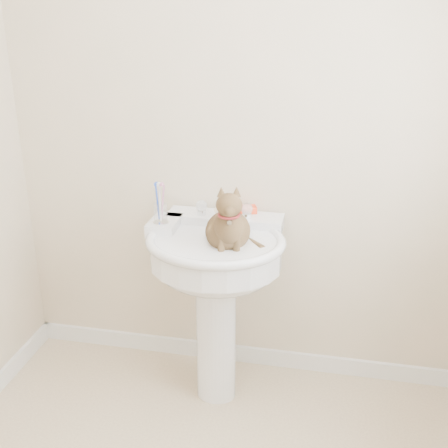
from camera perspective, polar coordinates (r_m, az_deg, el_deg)
The scene contains 7 objects.
wall_back at distance 2.55m, azimuth 1.62°, elevation 9.96°, with size 2.20×0.00×2.50m, color #C5B798, non-canonical shape.
baseboard_back at distance 3.03m, azimuth 1.34°, elevation -12.98°, with size 2.20×0.02×0.09m, color white.
pedestal_sink at distance 2.48m, azimuth -0.88°, elevation -4.58°, with size 0.62×0.61×0.86m.
faucet at distance 2.53m, azimuth -0.10°, elevation 1.52°, with size 0.28×0.12×0.14m.
soap_bar at distance 2.60m, azimuth 2.30°, elevation 1.47°, with size 0.09×0.06×0.03m, color red.
toothbrush_cup at distance 2.48m, azimuth -6.46°, elevation 1.11°, with size 0.07×0.07×0.18m.
cat at distance 2.34m, azimuth 0.41°, elevation -0.34°, with size 0.21×0.26×0.38m.
Camera 1 is at (0.44, -1.36, 1.78)m, focal length 45.00 mm.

